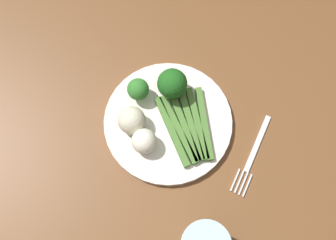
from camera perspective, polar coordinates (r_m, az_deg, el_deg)
The scene contains 9 objects.
ground_plane at distance 1.54m, azimuth 0.29°, elevation -7.65°, with size 6.00×6.00×0.02m, color #B7A88E.
dining_table at distance 0.88m, azimuth 0.50°, elevation 1.01°, with size 1.28×1.02×0.77m.
plate at distance 0.76m, azimuth 0.00°, elevation -0.31°, with size 0.24×0.24×0.01m, color silver.
asparagus_bundle at distance 0.74m, azimuth 2.86°, elevation -0.92°, with size 0.15×0.16×0.01m.
broccoli_near_center at distance 0.75m, azimuth -4.31°, elevation 4.39°, with size 0.04×0.04×0.05m.
broccoli_outer_edge at distance 0.74m, azimuth 0.40°, elevation 5.38°, with size 0.06×0.06×0.07m.
cauliflower_back at distance 0.73m, azimuth -5.22°, elevation -0.05°, with size 0.05×0.05×0.05m, color beige.
cauliflower_right at distance 0.72m, azimuth -3.44°, elevation -3.05°, with size 0.05×0.05×0.05m, color white.
fork at distance 0.76m, azimuth 11.99°, elevation -4.97°, with size 0.03×0.17×0.00m.
Camera 1 is at (-0.11, 0.28, 1.50)m, focal length 42.55 mm.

